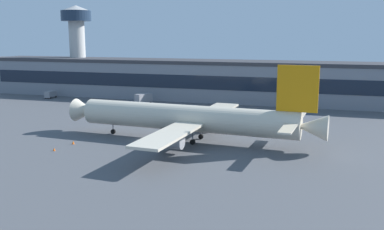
% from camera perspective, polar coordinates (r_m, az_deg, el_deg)
% --- Properties ---
extents(ground_plane, '(600.00, 600.00, 0.00)m').
position_cam_1_polar(ground_plane, '(94.89, -5.93, -3.34)').
color(ground_plane, '#4C4F54').
extents(terminal_building, '(178.26, 16.62, 13.98)m').
position_cam_1_polar(terminal_building, '(151.59, 3.38, 4.59)').
color(terminal_building, gray).
rests_on(terminal_building, ground_plane).
extents(airliner, '(57.99, 49.52, 16.97)m').
position_cam_1_polar(airliner, '(92.57, -0.23, -0.44)').
color(airliner, beige).
rests_on(airliner, ground_plane).
extents(control_tower, '(11.51, 11.51, 33.99)m').
position_cam_1_polar(control_tower, '(176.91, -14.97, 9.67)').
color(control_tower, '#B7B7B2').
rests_on(control_tower, ground_plane).
extents(stair_truck, '(4.54, 6.46, 3.55)m').
position_cam_1_polar(stair_truck, '(143.92, -6.39, 2.21)').
color(stair_truck, gray).
rests_on(stair_truck, ground_plane).
extents(fuel_truck, '(3.21, 8.53, 3.35)m').
position_cam_1_polar(fuel_truck, '(127.07, 13.88, 0.81)').
color(fuel_truck, '#2651A5').
rests_on(fuel_truck, ground_plane).
extents(crew_van, '(2.63, 5.36, 2.55)m').
position_cam_1_polar(crew_van, '(165.40, -18.23, 2.64)').
color(crew_van, gray).
rests_on(crew_van, ground_plane).
extents(traffic_cone_0, '(0.56, 0.56, 0.70)m').
position_cam_1_polar(traffic_cone_0, '(94.41, -15.44, -3.53)').
color(traffic_cone_0, '#F2590C').
rests_on(traffic_cone_0, ground_plane).
extents(traffic_cone_1, '(0.50, 0.50, 0.62)m').
position_cam_1_polar(traffic_cone_1, '(90.10, -17.77, -4.35)').
color(traffic_cone_1, '#F2590C').
rests_on(traffic_cone_1, ground_plane).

